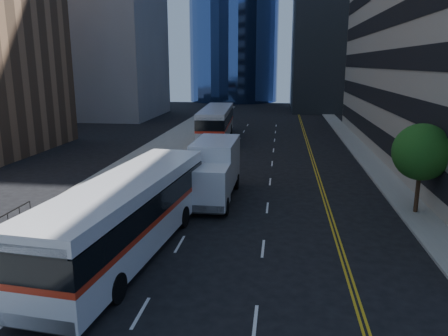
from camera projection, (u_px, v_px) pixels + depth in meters
name	position (u px, v px, depth m)	size (l,w,h in m)	color
ground	(249.00, 267.00, 18.61)	(160.00, 160.00, 0.00)	black
sidewalk_west	(164.00, 149.00, 44.02)	(5.00, 90.00, 0.15)	gray
sidewalk_east	(363.00, 154.00, 41.56)	(2.00, 90.00, 0.15)	gray
midrise_west	(97.00, 4.00, 68.20)	(18.00, 18.00, 35.00)	gray
street_tree	(422.00, 152.00, 24.33)	(3.20, 3.20, 5.10)	#332114
bus_front	(129.00, 213.00, 19.59)	(4.27, 13.85, 3.52)	silver
bus_rear	(216.00, 122.00, 49.94)	(3.67, 13.89, 3.55)	silver
box_truck	(213.00, 170.00, 27.57)	(2.74, 7.64, 3.65)	silver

